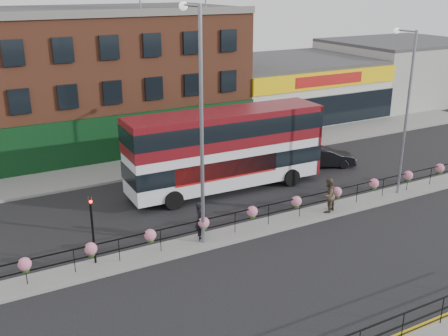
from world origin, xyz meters
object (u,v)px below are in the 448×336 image
lamp_column_west (199,108)px  lamp_column_east (405,99)px  car (325,157)px  pedestrian_a (200,220)px  pedestrian_b (328,195)px  double_decker_bus (226,142)px

lamp_column_west → lamp_column_east: size_ratio=1.17×
car → pedestrian_a: bearing=137.6°
lamp_column_west → lamp_column_east: (13.04, 0.04, -0.95)m
pedestrian_a → lamp_column_east: bearing=-85.9°
lamp_column_west → lamp_column_east: lamp_column_west is taller
car → lamp_column_west: bearing=138.3°
pedestrian_b → lamp_column_east: bearing=161.1°
lamp_column_east → car: bearing=95.1°
pedestrian_b → lamp_column_east: 7.18m
pedestrian_b → lamp_column_east: (5.45, 0.38, 4.66)m
car → lamp_column_west: size_ratio=0.39×
pedestrian_a → lamp_column_west: 5.64m
pedestrian_a → lamp_column_east: (12.96, -0.18, 4.68)m
double_decker_bus → car: double_decker_bus is taller
pedestrian_a → pedestrian_b: pedestrian_b is taller
lamp_column_west → car: bearing=25.6°
car → pedestrian_a: pedestrian_a is taller
double_decker_bus → lamp_column_west: lamp_column_west is taller
double_decker_bus → pedestrian_b: 6.94m
pedestrian_a → lamp_column_west: bearing=165.4°
lamp_column_west → lamp_column_east: 13.08m
lamp_column_east → double_decker_bus: bearing=147.2°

